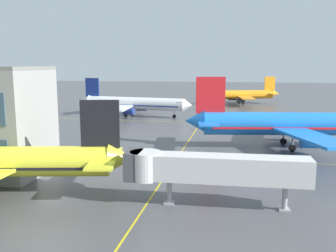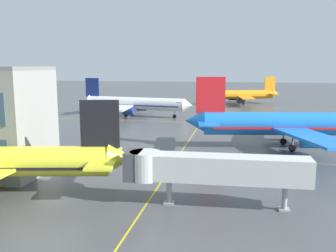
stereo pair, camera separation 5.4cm
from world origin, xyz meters
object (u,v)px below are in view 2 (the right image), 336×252
at_px(airliner_third_row, 133,103).
at_px(airliner_far_left_stand, 238,95).
at_px(airliner_second_row, 298,124).
at_px(jet_bridge, 202,168).

bearing_deg(airliner_third_row, airliner_far_left_stand, 53.52).
bearing_deg(airliner_second_row, jet_bridge, -114.39).
height_order(airliner_second_row, airliner_third_row, airliner_second_row).
height_order(airliner_second_row, airliner_far_left_stand, airliner_second_row).
distance_m(airliner_third_row, airliner_far_left_stand, 49.41).
height_order(airliner_far_left_stand, jet_bridge, airliner_far_left_stand).
height_order(airliner_third_row, jet_bridge, airliner_third_row).
bearing_deg(airliner_far_left_stand, jet_bridge, -91.81).
xyz_separation_m(airliner_third_row, airliner_far_left_stand, (29.38, 39.73, -0.19)).
relative_size(airliner_third_row, airliner_far_left_stand, 1.09).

